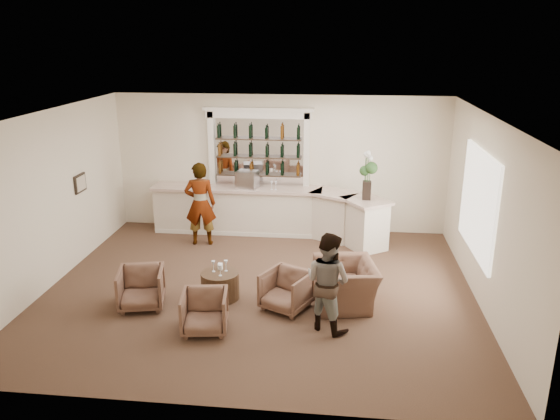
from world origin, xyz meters
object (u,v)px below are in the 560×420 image
object	(u,v)px
guest	(328,282)
armchair_left	(141,288)
armchair_far	(346,284)
armchair_center	(205,312)
bar_counter	(271,212)
armchair_right	(286,290)
espresso_machine	(247,180)
cocktail_table	(220,285)
sommelier	(200,204)
flower_vase	(367,172)

from	to	relation	value
guest	armchair_left	xyz separation A→B (m)	(-3.28, 0.38, -0.47)
armchair_far	armchair_left	bearing A→B (deg)	-92.88
armchair_left	armchair_center	size ratio (longest dim) A/B	1.06
armchair_far	bar_counter	bearing A→B (deg)	-163.52
armchair_right	espresso_machine	xyz separation A→B (m)	(-1.30, 3.75, 1.00)
cocktail_table	guest	world-z (taller)	guest
bar_counter	sommelier	xyz separation A→B (m)	(-1.51, -0.78, 0.39)
bar_counter	guest	distance (m)	4.56
cocktail_table	armchair_left	size ratio (longest dim) A/B	0.88
espresso_machine	flower_vase	distance (m)	2.88
armchair_left	armchair_center	bearing A→B (deg)	-41.08
armchair_left	flower_vase	bearing A→B (deg)	26.51
sommelier	cocktail_table	bearing A→B (deg)	102.42
bar_counter	armchair_left	bearing A→B (deg)	-114.75
sommelier	armchair_far	xyz separation A→B (m)	(3.29, -2.64, -0.58)
bar_counter	armchair_left	distance (m)	4.33
sommelier	armchair_center	xyz separation A→B (m)	(1.02, -3.84, -0.63)
armchair_left	armchair_far	xyz separation A→B (m)	(3.58, 0.51, 0.03)
cocktail_table	espresso_machine	world-z (taller)	espresso_machine
cocktail_table	armchair_right	size ratio (longest dim) A/B	0.91
cocktail_table	armchair_far	distance (m)	2.28
armchair_right	flower_vase	bearing A→B (deg)	91.22
bar_counter	guest	xyz separation A→B (m)	(1.47, -4.31, 0.26)
armchair_right	sommelier	bearing A→B (deg)	154.02
flower_vase	guest	bearing A→B (deg)	-101.35
bar_counter	armchair_right	distance (m)	3.79
armchair_center	armchair_right	bearing A→B (deg)	28.11
guest	espresso_machine	distance (m)	4.82
sommelier	guest	xyz separation A→B (m)	(2.98, -3.53, -0.13)
cocktail_table	armchair_right	distance (m)	1.28
armchair_far	flower_vase	bearing A→B (deg)	160.17
cocktail_table	flower_vase	size ratio (longest dim) A/B	0.64
bar_counter	flower_vase	size ratio (longest dim) A/B	5.24
sommelier	armchair_far	distance (m)	4.25
espresso_machine	flower_vase	bearing A→B (deg)	-1.85
guest	espresso_machine	bearing A→B (deg)	-31.30
armchair_far	guest	bearing A→B (deg)	-29.96
bar_counter	espresso_machine	distance (m)	0.96
espresso_machine	armchair_far	bearing A→B (deg)	-44.90
sommelier	espresso_machine	xyz separation A→B (m)	(0.95, 0.82, 0.39)
guest	armchair_center	world-z (taller)	guest
flower_vase	armchair_right	bearing A→B (deg)	-115.28
bar_counter	flower_vase	bearing A→B (deg)	-15.01
armchair_left	flower_vase	xyz separation A→B (m)	(4.02, 3.33, 1.40)
guest	armchair_left	size ratio (longest dim) A/B	2.10
guest	armchair_right	bearing A→B (deg)	-5.48
armchair_center	armchair_far	size ratio (longest dim) A/B	0.63
bar_counter	armchair_left	size ratio (longest dim) A/B	7.25
armchair_right	armchair_far	xyz separation A→B (m)	(1.03, 0.30, 0.04)
sommelier	armchair_far	bearing A→B (deg)	132.82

